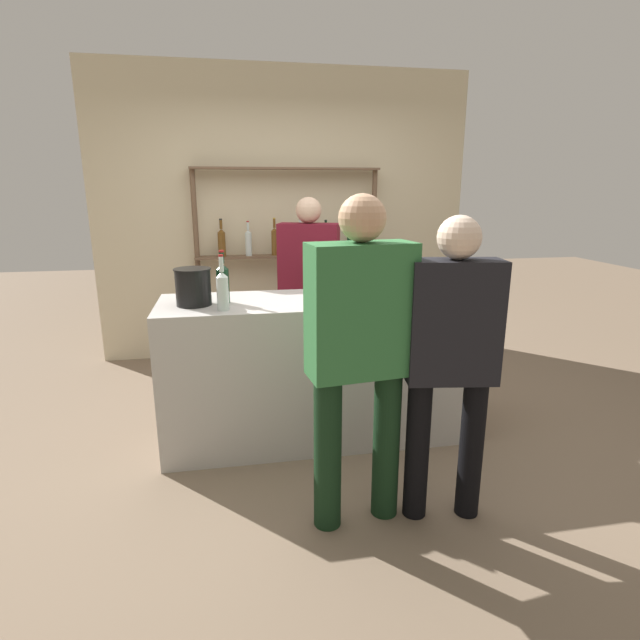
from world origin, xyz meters
name	(u,v)px	position (x,y,z in m)	size (l,w,h in m)	color
ground_plane	(320,433)	(0.00, 0.00, 0.00)	(16.00, 16.00, 0.00)	#7A6651
bar_counter	(320,368)	(0.00, 0.00, 0.49)	(2.08, 0.68, 0.97)	#B7B2AD
back_wall	(285,216)	(0.00, 1.94, 1.40)	(3.68, 0.12, 2.80)	beige
back_shelf	(287,237)	(-0.01, 1.76, 1.21)	(1.80, 0.18, 1.86)	brown
counter_bottle_0	(223,289)	(-0.62, -0.21, 1.10)	(0.07, 0.07, 0.33)	silver
counter_bottle_1	(223,282)	(-0.62, -0.01, 1.10)	(0.08, 0.08, 0.33)	black
counter_bottle_2	(383,278)	(0.39, -0.10, 1.11)	(0.08, 0.08, 0.37)	brown
ice_bucket	(193,287)	(-0.80, -0.04, 1.09)	(0.23, 0.23, 0.23)	black
cork_jar	(336,290)	(0.10, -0.05, 1.03)	(0.13, 0.13, 0.12)	silver
server_behind_counter	(309,280)	(0.08, 0.94, 0.93)	(0.54, 0.37, 1.61)	black
customer_center	(360,344)	(0.02, -0.95, 0.96)	(0.52, 0.27, 1.65)	black
customer_right	(451,351)	(0.47, -1.00, 0.91)	(0.46, 0.26, 1.56)	black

